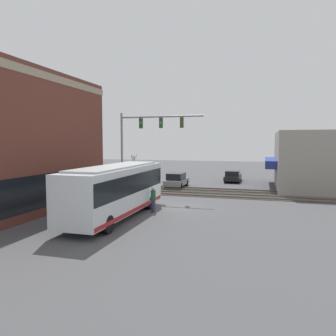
% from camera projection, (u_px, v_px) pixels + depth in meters
% --- Properties ---
extents(ground_plane, '(120.00, 120.00, 0.00)m').
position_uv_depth(ground_plane, '(177.00, 207.00, 24.57)').
color(ground_plane, '#4C4C4F').
extents(shop_building, '(13.43, 9.45, 5.94)m').
position_uv_depth(shop_building, '(316.00, 160.00, 35.00)').
color(shop_building, gray).
rests_on(shop_building, ground).
extents(city_bus, '(10.66, 2.59, 3.37)m').
position_uv_depth(city_bus, '(116.00, 189.00, 20.94)').
color(city_bus, silver).
rests_on(city_bus, ground).
extents(traffic_signal_gantry, '(0.42, 7.66, 7.49)m').
position_uv_depth(traffic_signal_gantry, '(145.00, 134.00, 29.35)').
color(traffic_signal_gantry, gray).
rests_on(traffic_signal_gantry, ground).
extents(crossing_signal, '(1.41, 1.18, 3.81)m').
position_uv_depth(crossing_signal, '(134.00, 170.00, 29.73)').
color(crossing_signal, gray).
rests_on(crossing_signal, ground).
extents(rail_track_near, '(2.60, 60.00, 0.15)m').
position_uv_depth(rail_track_near, '(193.00, 194.00, 30.31)').
color(rail_track_near, '#332D28').
rests_on(rail_track_near, ground).
extents(rail_track_far, '(2.60, 60.00, 0.15)m').
position_uv_depth(rail_track_far, '(200.00, 189.00, 33.37)').
color(rail_track_far, '#332D28').
rests_on(rail_track_far, ground).
extents(parked_car_grey, '(4.37, 1.82, 1.55)m').
position_uv_depth(parked_car_grey, '(177.00, 180.00, 35.33)').
color(parked_car_grey, slate).
rests_on(parked_car_grey, ground).
extents(parked_car_black, '(4.79, 1.82, 1.38)m').
position_uv_depth(parked_car_black, '(233.00, 176.00, 40.27)').
color(parked_car_black, black).
rests_on(parked_car_black, ground).
extents(pedestrian_near_bus, '(0.34, 0.34, 1.75)m').
position_uv_depth(pedestrian_near_bus, '(153.00, 199.00, 22.73)').
color(pedestrian_near_bus, '#2D3351').
rests_on(pedestrian_near_bus, ground).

